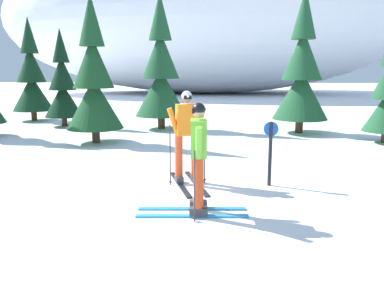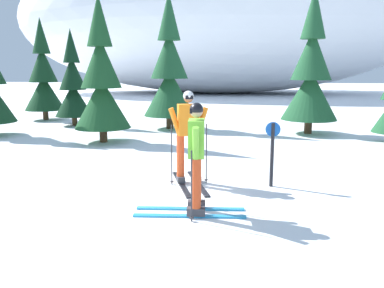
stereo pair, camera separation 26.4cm
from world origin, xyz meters
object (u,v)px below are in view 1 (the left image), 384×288
(skier_orange_jacket, at_px, (187,136))
(pine_tree_far_left, at_px, (31,78))
(skier_lime_jacket, at_px, (198,157))
(pine_tree_center_left, at_px, (62,86))
(pine_tree_center, at_px, (94,82))
(pine_tree_right, at_px, (302,74))
(pine_tree_center_right, at_px, (161,73))
(trail_marker_post, at_px, (270,149))

(skier_orange_jacket, xyz_separation_m, pine_tree_far_left, (-7.49, 9.33, 0.89))
(skier_orange_jacket, distance_m, skier_lime_jacket, 1.71)
(pine_tree_far_left, distance_m, pine_tree_center_left, 2.57)
(skier_orange_jacket, xyz_separation_m, pine_tree_center, (-3.15, 4.25, 0.89))
(pine_tree_center_left, bearing_deg, pine_tree_right, -7.08)
(skier_lime_jacket, distance_m, pine_tree_far_left, 13.53)
(skier_lime_jacket, relative_size, pine_tree_center_right, 0.35)
(pine_tree_far_left, relative_size, pine_tree_center, 1.00)
(pine_tree_right, bearing_deg, pine_tree_center_right, 172.46)
(pine_tree_far_left, bearing_deg, pine_tree_center_right, -19.08)
(skier_lime_jacket, distance_m, pine_tree_center, 6.93)
(pine_tree_center, bearing_deg, trail_marker_post, -42.09)
(skier_lime_jacket, xyz_separation_m, pine_tree_right, (3.15, 8.30, 1.16))
(pine_tree_far_left, height_order, pine_tree_center_right, pine_tree_center_right)
(pine_tree_center_right, bearing_deg, pine_tree_right, -7.54)
(pine_tree_far_left, bearing_deg, skier_lime_jacket, -54.70)
(skier_orange_jacket, xyz_separation_m, pine_tree_center_right, (-1.56, 7.28, 1.13))
(pine_tree_center, bearing_deg, pine_tree_center_right, 62.28)
(pine_tree_center, height_order, pine_tree_right, pine_tree_right)
(skier_orange_jacket, bearing_deg, trail_marker_post, -1.96)
(skier_lime_jacket, xyz_separation_m, pine_tree_center, (-3.46, 5.93, 0.94))
(pine_tree_far_left, bearing_deg, skier_orange_jacket, -51.24)
(skier_orange_jacket, relative_size, pine_tree_center_right, 0.37)
(pine_tree_center_left, xyz_separation_m, pine_tree_right, (8.96, -1.11, 0.49))
(pine_tree_center, distance_m, pine_tree_center_right, 3.43)
(pine_tree_center_left, bearing_deg, skier_lime_jacket, -58.32)
(skier_orange_jacket, height_order, pine_tree_center, pine_tree_center)
(pine_tree_far_left, relative_size, trail_marker_post, 3.52)
(skier_lime_jacket, bearing_deg, pine_tree_far_left, 125.30)
(pine_tree_far_left, height_order, pine_tree_center, pine_tree_center)
(pine_tree_far_left, distance_m, trail_marker_post, 13.13)
(skier_lime_jacket, distance_m, pine_tree_center_left, 11.08)
(skier_lime_jacket, xyz_separation_m, pine_tree_center_right, (-1.86, 8.96, 1.18))
(pine_tree_right, xyz_separation_m, trail_marker_post, (-1.85, -6.67, -1.35))
(pine_tree_center_right, relative_size, pine_tree_right, 1.01)
(skier_lime_jacket, bearing_deg, skier_orange_jacket, 100.27)
(pine_tree_far_left, relative_size, pine_tree_right, 0.89)
(pine_tree_center_right, bearing_deg, trail_marker_post, -66.63)
(pine_tree_right, bearing_deg, pine_tree_far_left, 166.07)
(pine_tree_center_left, distance_m, pine_tree_center_right, 4.00)
(skier_orange_jacket, bearing_deg, pine_tree_center, 126.59)
(pine_tree_center_left, height_order, pine_tree_center, pine_tree_center)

